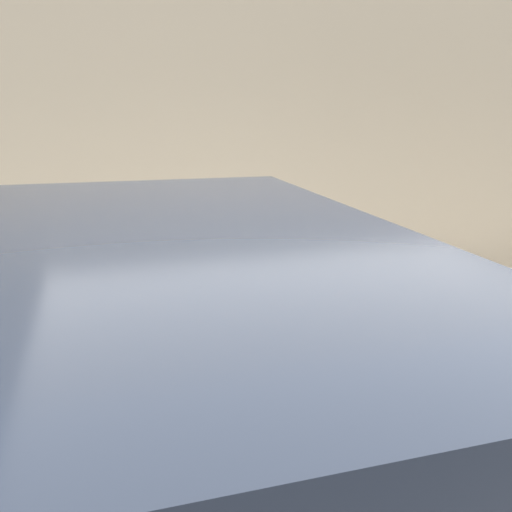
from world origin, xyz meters
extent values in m
cube|color=#9E9B96|center=(0.00, 2.20, 0.06)|extent=(24.00, 2.80, 0.11)
cube|color=tan|center=(0.00, 4.24, 2.45)|extent=(24.00, 0.30, 4.89)
cylinder|color=#2D2D30|center=(-0.12, 1.21, 0.65)|extent=(0.06, 0.06, 1.06)
cube|color=black|center=(-0.12, 1.21, 1.34)|extent=(0.15, 0.13, 0.33)
cube|color=gray|center=(-0.12, 1.14, 1.36)|extent=(0.08, 0.01, 0.11)
cylinder|color=slate|center=(-0.12, 1.21, 1.56)|extent=(0.21, 0.10, 0.21)
cylinder|color=black|center=(-0.35, 0.43, 0.34)|extent=(0.69, 0.24, 0.68)
camera|label=1|loc=(-0.96, -1.44, 2.15)|focal=35.00mm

